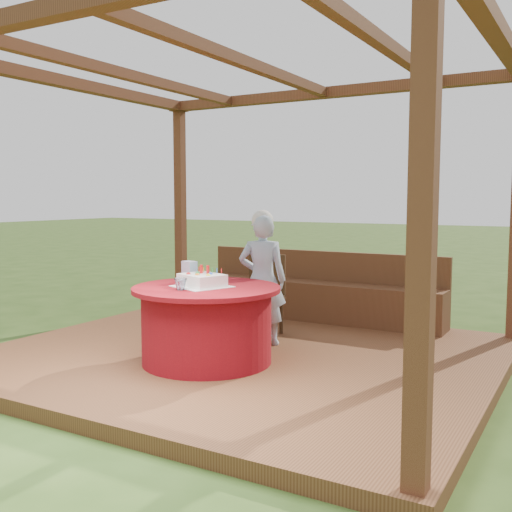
% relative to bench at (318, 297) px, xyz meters
% --- Properties ---
extents(ground, '(60.00, 60.00, 0.00)m').
position_rel_bench_xyz_m(ground, '(0.00, -1.72, -0.38)').
color(ground, '#2E4A18').
rests_on(ground, ground).
extents(deck, '(4.50, 4.00, 0.12)m').
position_rel_bench_xyz_m(deck, '(0.00, -1.72, -0.32)').
color(deck, brown).
rests_on(deck, ground).
extents(pergola, '(4.50, 4.00, 2.72)m').
position_rel_bench_xyz_m(pergola, '(0.00, -1.72, 2.02)').
color(pergola, brown).
rests_on(pergola, deck).
extents(bench, '(3.00, 0.42, 0.80)m').
position_rel_bench_xyz_m(bench, '(0.00, 0.00, 0.00)').
color(bench, brown).
rests_on(bench, deck).
extents(table, '(1.29, 1.29, 0.67)m').
position_rel_bench_xyz_m(table, '(-0.08, -2.19, 0.08)').
color(table, maroon).
rests_on(table, deck).
extents(chair, '(0.48, 0.48, 0.84)m').
position_rel_bench_xyz_m(chair, '(-0.15, -1.02, 0.19)').
color(chair, '#3C2713').
rests_on(chair, deck).
extents(elderly_woman, '(0.55, 0.46, 1.32)m').
position_rel_bench_xyz_m(elderly_woman, '(0.02, -1.37, 0.40)').
color(elderly_woman, '#8BACCF').
rests_on(elderly_woman, deck).
extents(birthday_cake, '(0.54, 0.54, 0.19)m').
position_rel_bench_xyz_m(birthday_cake, '(-0.11, -2.22, 0.46)').
color(birthday_cake, white).
rests_on(birthday_cake, table).
extents(gift_bag, '(0.16, 0.13, 0.19)m').
position_rel_bench_xyz_m(gift_bag, '(-0.38, -2.04, 0.50)').
color(gift_bag, '#CF86B3').
rests_on(gift_bag, table).
extents(drinking_glass, '(0.13, 0.13, 0.10)m').
position_rel_bench_xyz_m(drinking_glass, '(-0.16, -2.47, 0.46)').
color(drinking_glass, white).
rests_on(drinking_glass, table).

